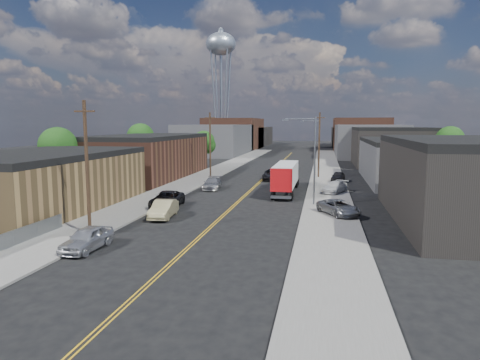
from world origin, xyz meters
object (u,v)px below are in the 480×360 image
at_px(car_left_a, 87,239).
at_px(car_right_lot_b, 335,187).
at_px(car_right_lot_c, 338,176).
at_px(car_left_c, 167,199).
at_px(water_tower, 221,48).
at_px(car_ahead_truck, 272,175).
at_px(car_right_lot_a, 339,207).
at_px(car_left_d, 212,183).
at_px(car_left_b, 164,209).
at_px(semi_truck, 286,175).

relative_size(car_left_a, car_right_lot_b, 0.99).
bearing_deg(car_left_a, car_right_lot_c, 66.93).
bearing_deg(car_left_c, water_tower, 93.60).
relative_size(car_left_c, car_right_lot_b, 1.25).
bearing_deg(car_ahead_truck, car_left_a, -105.08).
relative_size(car_left_a, car_right_lot_c, 1.11).
xyz_separation_m(car_right_lot_a, car_ahead_truck, (-8.81, 23.76, -0.04)).
bearing_deg(car_left_d, car_left_b, -95.89).
height_order(car_left_c, car_right_lot_a, car_left_c).
bearing_deg(semi_truck, water_tower, 109.33).
bearing_deg(car_right_lot_a, car_ahead_truck, 80.43).
distance_m(semi_truck, car_right_lot_c, 12.05).
xyz_separation_m(semi_truck, car_left_a, (-10.90, -26.83, -1.26)).
bearing_deg(car_right_lot_c, car_left_c, -118.62).
bearing_deg(car_left_b, car_right_lot_c, 53.27).
bearing_deg(car_left_c, semi_truck, 41.37).
height_order(semi_truck, car_right_lot_a, semi_truck).
distance_m(car_left_c, car_right_lot_b, 20.45).
xyz_separation_m(semi_truck, car_right_lot_b, (5.83, -0.25, -1.22)).
distance_m(car_left_b, car_ahead_truck, 28.09).
distance_m(semi_truck, car_ahead_truck, 11.24).
bearing_deg(car_left_b, car_right_lot_a, 7.36).
bearing_deg(water_tower, car_right_lot_b, -67.19).
height_order(water_tower, car_left_b, water_tower).
xyz_separation_m(water_tower, car_right_lot_c, (33.00, -66.53, -29.80)).
distance_m(car_right_lot_b, car_ahead_truck, 14.11).
distance_m(car_left_a, car_left_b, 10.36).
xyz_separation_m(car_left_d, car_right_lot_b, (15.33, -0.77, 0.09)).
bearing_deg(semi_truck, car_left_a, -111.86).
height_order(car_left_d, car_right_lot_b, car_right_lot_b).
height_order(car_right_lot_b, car_right_lot_c, car_right_lot_c).
relative_size(semi_truck, car_right_lot_c, 3.35).
bearing_deg(car_left_d, car_ahead_truck, 51.70).
xyz_separation_m(car_left_b, car_right_lot_c, (16.00, 26.64, 0.06)).
distance_m(car_left_d, car_right_lot_c, 18.64).
relative_size(car_left_b, car_left_d, 0.96).
bearing_deg(water_tower, car_left_c, -80.02).
xyz_separation_m(semi_truck, car_right_lot_a, (5.81, -13.00, -1.21)).
bearing_deg(car_left_c, car_ahead_truck, 64.48).
xyz_separation_m(car_right_lot_b, car_right_lot_c, (0.67, 10.32, 0.03)).
bearing_deg(car_left_d, water_tower, 96.70).
height_order(semi_truck, car_left_c, semi_truck).
height_order(semi_truck, car_left_b, semi_truck).
distance_m(semi_truck, car_left_b, 19.14).
distance_m(semi_truck, car_right_lot_a, 14.29).
bearing_deg(car_right_lot_a, car_right_lot_b, 60.02).
height_order(car_left_b, car_right_lot_b, car_left_b).
distance_m(semi_truck, car_left_a, 28.99).
xyz_separation_m(water_tower, car_left_c, (15.60, -88.61, -29.85)).
distance_m(car_left_a, car_right_lot_b, 31.41).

